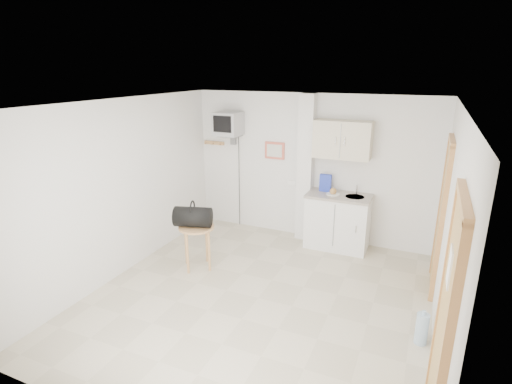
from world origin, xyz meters
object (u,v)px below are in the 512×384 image
at_px(crt_television, 228,125).
at_px(round_table, 197,233).
at_px(duffel_bag, 193,217).
at_px(water_bottle, 422,329).

distance_m(crt_television, round_table, 2.13).
relative_size(crt_television, round_table, 3.24).
relative_size(round_table, duffel_bag, 1.11).
bearing_deg(round_table, water_bottle, -9.53).
xyz_separation_m(duffel_bag, water_bottle, (3.19, -0.51, -0.63)).
bearing_deg(duffel_bag, crt_television, 81.94).
bearing_deg(crt_television, round_table, -80.18).
bearing_deg(duffel_bag, round_table, 14.77).
distance_m(round_table, duffel_bag, 0.26).
bearing_deg(round_table, crt_television, 99.82).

